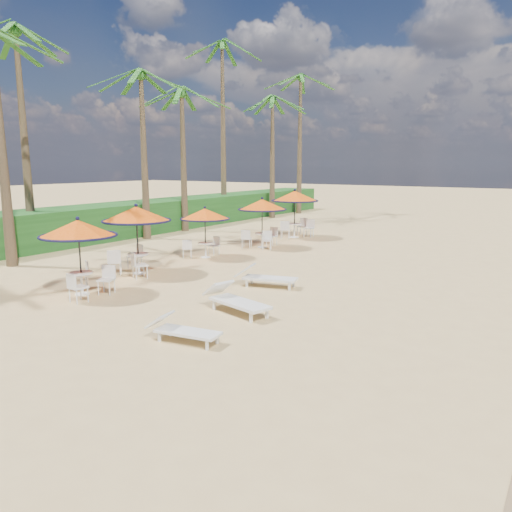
{
  "coord_description": "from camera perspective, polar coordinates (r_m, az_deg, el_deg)",
  "views": [
    {
      "loc": [
        8.1,
        -9.42,
        4.0
      ],
      "look_at": [
        -0.13,
        3.22,
        1.2
      ],
      "focal_mm": 35.0,
      "sensor_mm": 36.0,
      "label": 1
    }
  ],
  "objects": [
    {
      "name": "station_1",
      "position": [
        18.59,
        -13.63,
        3.73
      ],
      "size": [
        2.49,
        2.49,
        2.59
      ],
      "color": "black",
      "rests_on": "ground"
    },
    {
      "name": "station_0",
      "position": [
        16.08,
        -19.48,
        1.97
      ],
      "size": [
        2.33,
        2.33,
        2.43
      ],
      "color": "black",
      "rests_on": "ground"
    },
    {
      "name": "palm_3",
      "position": [
        27.61,
        -12.99,
        18.49
      ],
      "size": [
        5.0,
        5.0,
        8.72
      ],
      "color": "brown",
      "rests_on": "ground"
    },
    {
      "name": "palm_4",
      "position": [
        30.4,
        -8.47,
        17.03
      ],
      "size": [
        5.0,
        5.0,
        8.25
      ],
      "color": "brown",
      "rests_on": "ground"
    },
    {
      "name": "station_4",
      "position": [
        27.31,
        4.54,
        6.18
      ],
      "size": [
        2.55,
        2.58,
        2.66
      ],
      "color": "black",
      "rests_on": "ground"
    },
    {
      "name": "lounger_near",
      "position": [
        11.58,
        -8.59,
        -8.25
      ],
      "size": [
        1.84,
        0.82,
        0.64
      ],
      "rotation": [
        0.0,
        0.0,
        0.15
      ],
      "color": "white",
      "rests_on": "ground"
    },
    {
      "name": "ground",
      "position": [
        13.05,
        -7.33,
        -7.42
      ],
      "size": [
        160.0,
        160.0,
        0.0
      ],
      "primitive_type": "plane",
      "color": "tan",
      "rests_on": "ground"
    },
    {
      "name": "palm_6",
      "position": [
        37.62,
        1.91,
        16.62
      ],
      "size": [
        5.0,
        5.0,
        8.77
      ],
      "color": "brown",
      "rests_on": "ground"
    },
    {
      "name": "palm_2",
      "position": [
        26.23,
        -25.7,
        20.95
      ],
      "size": [
        5.0,
        5.0,
        10.04
      ],
      "color": "brown",
      "rests_on": "ground"
    },
    {
      "name": "lounger_far",
      "position": [
        16.42,
        0.91,
        -2.35
      ],
      "size": [
        2.14,
        1.14,
        0.73
      ],
      "rotation": [
        0.0,
        0.0,
        0.26
      ],
      "color": "white",
      "rests_on": "ground"
    },
    {
      "name": "station_3",
      "position": [
        23.89,
        0.7,
        5.2
      ],
      "size": [
        2.34,
        2.34,
        2.44
      ],
      "color": "black",
      "rests_on": "ground"
    },
    {
      "name": "palm_7",
      "position": [
        41.36,
        5.13,
        18.76
      ],
      "size": [
        5.0,
        5.0,
        10.86
      ],
      "color": "brown",
      "rests_on": "ground"
    },
    {
      "name": "station_2",
      "position": [
        21.46,
        -5.92,
        4.29
      ],
      "size": [
        2.13,
        2.13,
        2.22
      ],
      "color": "black",
      "rests_on": "ground"
    },
    {
      "name": "lounger_mid",
      "position": [
        13.63,
        -2.5,
        -4.95
      ],
      "size": [
        2.3,
        1.24,
        0.79
      ],
      "rotation": [
        0.0,
        0.0,
        -0.26
      ],
      "color": "white",
      "rests_on": "ground"
    },
    {
      "name": "palm_5",
      "position": [
        36.84,
        -3.88,
        21.79
      ],
      "size": [
        5.0,
        5.0,
        12.22
      ],
      "color": "brown",
      "rests_on": "ground"
    },
    {
      "name": "scrub_hedge",
      "position": [
        29.89,
        -13.51,
        4.28
      ],
      "size": [
        3.0,
        40.0,
        1.8
      ],
      "primitive_type": "cube",
      "color": "#194716",
      "rests_on": "ground"
    }
  ]
}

